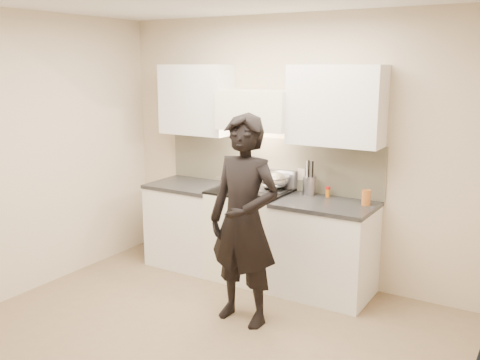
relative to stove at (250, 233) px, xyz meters
name	(u,v)px	position (x,y,z in m)	size (l,w,h in m)	color
ground_plane	(194,342)	(0.30, -1.42, -0.47)	(4.00, 4.00, 0.00)	#816A4E
room_shell	(212,140)	(0.24, -1.05, 1.12)	(4.04, 3.54, 2.70)	#C6B599
stove	(250,233)	(0.00, 0.00, 0.00)	(0.76, 0.65, 0.96)	white
counter_right	(325,249)	(0.83, 0.00, -0.01)	(0.92, 0.67, 0.92)	white
counter_left	(190,223)	(-0.78, 0.00, -0.01)	(0.82, 0.67, 0.92)	white
wok	(273,180)	(0.20, 0.12, 0.57)	(0.33, 0.40, 0.26)	silver
stock_pot	(232,182)	(-0.13, -0.14, 0.56)	(0.30, 0.29, 0.15)	silver
utensil_crock	(309,184)	(0.56, 0.21, 0.55)	(0.13, 0.13, 0.35)	#9F9EB0
spice_jar	(328,192)	(0.76, 0.22, 0.50)	(0.05, 0.05, 0.10)	orange
oil_glass	(366,198)	(1.18, 0.11, 0.52)	(0.08, 0.08, 0.14)	#B15E23
person	(244,221)	(0.45, -0.88, 0.43)	(0.66, 0.43, 1.81)	black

